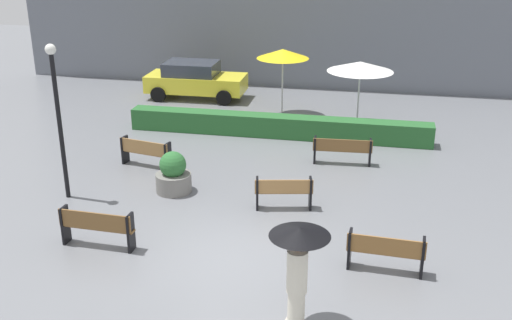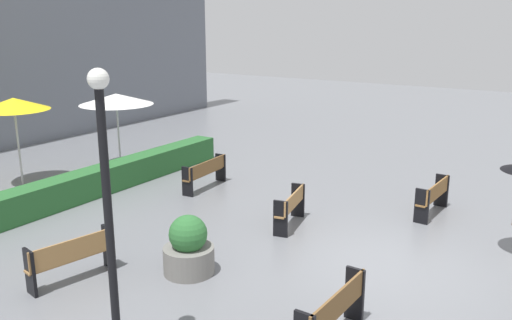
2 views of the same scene
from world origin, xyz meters
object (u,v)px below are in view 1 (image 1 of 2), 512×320
Objects in this scene: bench_back_row at (342,149)px; pedestrian_with_umbrella at (298,261)px; bench_far_left at (145,151)px; patio_umbrella_white at (360,67)px; lamp_post at (58,107)px; parked_car at (195,80)px; bench_near_left at (96,226)px; bench_mid_center at (284,191)px; bench_near_right at (386,251)px; patio_umbrella_yellow at (283,54)px; planter_pot at (173,175)px.

pedestrian_with_umbrella is at bearing -91.59° from bench_back_row.
bench_far_left is 8.30m from patio_umbrella_white.
lamp_post reaches higher than parked_car.
bench_mid_center is at bearing 36.66° from bench_near_left.
bench_near_right is 11.86m from patio_umbrella_yellow.
bench_near_right is 0.93× the size of bench_near_left.
patio_umbrella_yellow is (-4.04, 10.98, 1.92)m from bench_near_right.
pedestrian_with_umbrella is 6.89m from planter_pot.
bench_far_left is 0.40× the size of parked_car.
patio_umbrella_yellow is (-1.42, 8.34, 1.92)m from bench_mid_center.
patio_umbrella_yellow reaches higher than bench_mid_center.
bench_back_row is at bearing 88.41° from pedestrian_with_umbrella.
bench_mid_center is at bearing 4.31° from lamp_post.
bench_near_right is at bearing 2.16° from bench_near_left.
parked_car reaches higher than bench_far_left.
planter_pot is at bearing -124.67° from patio_umbrella_white.
bench_back_row is 8.46m from pedestrian_with_umbrella.
bench_near_left is at bearing -128.73° from bench_back_row.
pedestrian_with_umbrella is 8.34m from lamp_post.
patio_umbrella_white is at bearing 62.06° from bench_near_left.
bench_near_left is at bearing -117.94° from patio_umbrella_white.
bench_near_right is at bearing -28.31° from planter_pot.
planter_pot is at bearing 128.17° from pedestrian_with_umbrella.
bench_near_right is at bearing 54.78° from pedestrian_with_umbrella.
bench_near_left is 0.88× the size of pedestrian_with_umbrella.
lamp_post is (-5.92, -0.45, 2.04)m from bench_mid_center.
bench_mid_center is 5.09m from bench_far_left.
bench_near_right is 8.67m from bench_far_left.
parked_car reaches higher than planter_pot.
patio_umbrella_white reaches higher than parked_car.
lamp_post reaches higher than bench_far_left.
lamp_post is (-2.05, 2.44, 2.00)m from bench_near_left.
planter_pot is 8.28m from patio_umbrella_yellow.
bench_far_left is at bearing 63.28° from lamp_post.
lamp_post is (-7.19, -3.98, 2.05)m from bench_back_row.
bench_back_row is (-1.35, 6.17, -0.01)m from bench_near_right.
parked_car is (-6.54, 15.02, -0.56)m from pedestrian_with_umbrella.
lamp_post is at bearing -175.69° from bench_mid_center.
lamp_post is at bearing 165.61° from bench_near_right.
lamp_post is at bearing -151.05° from bench_back_row.
lamp_post is at bearing -92.26° from parked_car.
patio_umbrella_white is (-1.08, 9.97, 1.78)m from bench_near_right.
bench_mid_center is at bearing -109.78° from bench_back_row.
lamp_post reaches higher than planter_pot.
bench_back_row is at bearing 51.27° from bench_near_left.
parked_car reaches higher than bench_near_right.
bench_near_right is 0.39× the size of parked_car.
bench_near_right is 0.67× the size of patio_umbrella_white.
bench_near_left reaches higher than bench_far_left.
patio_umbrella_white is (0.51, 12.22, 0.91)m from pedestrian_with_umbrella.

